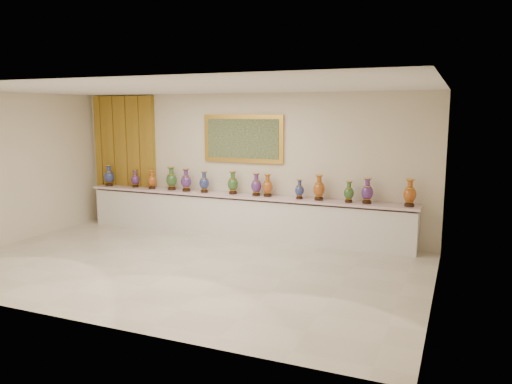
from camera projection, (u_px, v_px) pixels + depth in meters
ground at (186, 266)px, 8.54m from camera, size 8.00×8.00×0.00m
room at (143, 157)px, 11.48m from camera, size 8.00×8.00×8.00m
counter at (240, 216)px, 10.53m from camera, size 7.28×0.48×0.90m
vase_0 at (109, 176)px, 11.65m from camera, size 0.30×0.30×0.50m
vase_1 at (135, 179)px, 11.46m from camera, size 0.24×0.24×0.40m
vase_2 at (152, 180)px, 11.21m from camera, size 0.23×0.23×0.42m
vase_3 at (171, 180)px, 11.05m from camera, size 0.27×0.27×0.51m
vase_4 at (186, 181)px, 10.85m from camera, size 0.24×0.24×0.49m
vase_5 at (204, 183)px, 10.70m from camera, size 0.25×0.25×0.46m
vase_6 at (233, 184)px, 10.50m from camera, size 0.28×0.28×0.48m
vase_7 at (256, 186)px, 10.27m from camera, size 0.29×0.29×0.47m
vase_8 at (268, 186)px, 10.18m from camera, size 0.24×0.24×0.46m
vase_9 at (299, 190)px, 9.90m from camera, size 0.22×0.22×0.39m
vase_10 at (319, 189)px, 9.75m from camera, size 0.28×0.28×0.50m
vase_11 at (349, 193)px, 9.51m from camera, size 0.25×0.25×0.41m
vase_12 at (367, 192)px, 9.40m from camera, size 0.27×0.27×0.49m
vase_13 at (410, 194)px, 9.10m from camera, size 0.31×0.31×0.51m
label_card at (195, 192)px, 10.72m from camera, size 0.10×0.06×0.00m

